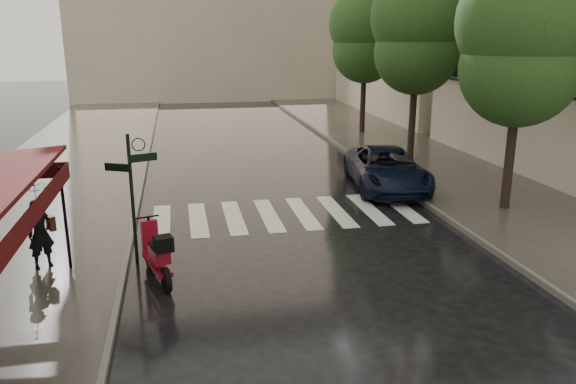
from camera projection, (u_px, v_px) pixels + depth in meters
name	position (u px, v px, depth m)	size (l,w,h in m)	color
ground	(193.00, 319.00, 10.70)	(120.00, 120.00, 0.00)	black
sidewalk_near	(61.00, 176.00, 21.17)	(6.00, 60.00, 0.12)	#38332D
sidewalk_far	(426.00, 160.00, 23.92)	(5.50, 60.00, 0.12)	#38332D
curb_near	(144.00, 172.00, 21.73)	(0.12, 60.00, 0.16)	#595651
curb_far	(364.00, 162.00, 23.40)	(0.12, 60.00, 0.16)	#595651
crosswalk	(286.00, 214.00, 16.91)	(7.85, 3.20, 0.01)	silver
signpost	(132.00, 189.00, 12.81)	(1.17, 0.29, 3.10)	black
tree_near	(524.00, 31.00, 15.76)	(3.80, 3.80, 7.99)	black
tree_mid	(418.00, 25.00, 22.28)	(3.80, 3.80, 8.34)	black
tree_far	(365.00, 29.00, 28.96)	(3.80, 3.80, 8.16)	black
pedestrian_with_umbrella	(36.00, 199.00, 12.38)	(1.29, 1.30, 2.41)	black
scooter	(157.00, 255.00, 12.21)	(0.84, 1.91, 1.29)	black
parked_car	(387.00, 169.00, 19.60)	(2.33, 5.05, 1.40)	black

